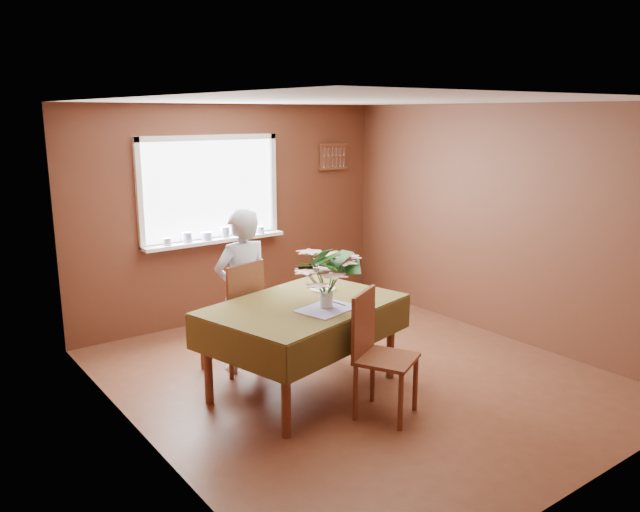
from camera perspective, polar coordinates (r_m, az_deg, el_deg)
floor at (r=5.94m, az=3.23°, el=-10.90°), size 4.50×4.50×0.00m
ceiling at (r=5.43m, az=3.57°, el=14.00°), size 4.50×4.50×0.00m
wall_back at (r=7.39m, az=-7.91°, el=3.89°), size 4.00×0.00×4.00m
wall_front at (r=4.14m, az=23.83°, el=-4.29°), size 4.00×0.00×4.00m
wall_left at (r=4.56m, az=-16.26°, el=-2.16°), size 0.00×4.50×4.50m
wall_right at (r=6.99m, az=16.09°, el=2.98°), size 0.00×4.50×4.50m
window_assembly at (r=7.19m, az=-9.82°, el=4.38°), size 1.72×0.20×1.22m
spoon_rack at (r=8.08m, az=1.22°, el=9.07°), size 0.44×0.05×0.33m
dining_table at (r=5.40m, az=-1.51°, el=-5.33°), size 1.88×1.49×0.81m
chair_far at (r=5.92m, az=-7.59°, el=-5.15°), size 0.56×0.56×1.06m
chair_near at (r=5.06m, az=5.18°, el=-8.49°), size 0.59×0.59×1.02m
seated_woman at (r=5.89m, az=-7.12°, el=-3.16°), size 0.58×0.39×1.55m
flower_bouquet at (r=5.16m, az=0.62°, el=-1.48°), size 0.55×0.55×0.47m
side_plate at (r=5.77m, az=0.23°, el=-3.02°), size 0.24×0.24×0.01m
table_knife at (r=5.36m, az=1.42°, el=-4.28°), size 0.05×0.24×0.00m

